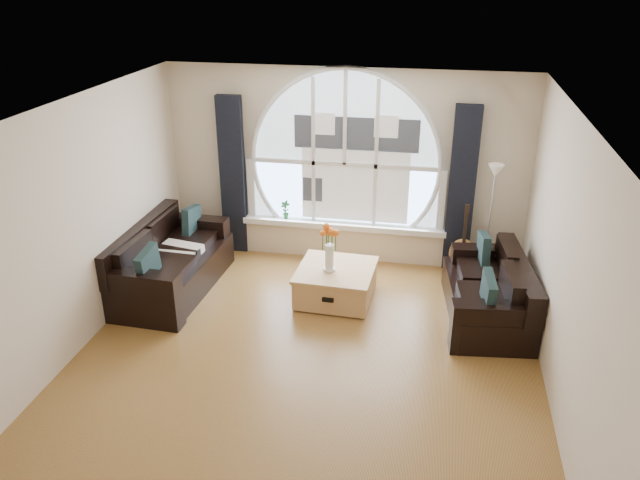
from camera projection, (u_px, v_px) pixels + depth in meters
The scene contains 21 objects.
ground at pixel (304, 362), 6.75m from camera, with size 5.00×5.50×0.01m, color brown.
ceiling at pixel (301, 114), 5.64m from camera, with size 5.00×5.50×0.01m, color silver.
wall_back at pixel (345, 167), 8.66m from camera, with size 5.00×0.01×2.70m, color beige.
wall_front at pixel (206, 440), 3.73m from camera, with size 5.00×0.01×2.70m, color beige.
wall_left at pixel (73, 230), 6.62m from camera, with size 0.01×5.50×2.70m, color beige.
wall_right at pixel (567, 270), 5.77m from camera, with size 0.01×5.50×2.70m, color beige.
attic_slope at pixel (550, 165), 5.41m from camera, with size 0.92×5.50×0.72m, color silver.
arched_window at pixel (345, 148), 8.52m from camera, with size 2.60×0.06×2.15m, color silver.
window_sill at pixel (343, 225), 8.91m from camera, with size 2.90×0.22×0.08m, color white.
window_frame at pixel (345, 148), 8.49m from camera, with size 2.76×0.08×2.15m, color white.
neighbor_house at pixel (356, 158), 8.53m from camera, with size 1.70×0.02×1.50m, color silver.
curtain_left at pixel (233, 176), 8.91m from camera, with size 0.35×0.12×2.30m, color black.
curtain_right at pixel (461, 190), 8.36m from camera, with size 0.35×0.12×2.30m, color black.
sofa_left at pixel (170, 262), 8.09m from camera, with size 0.99×1.97×0.88m, color black.
sofa_right at pixel (488, 288), 7.45m from camera, with size 0.86×1.73×0.77m, color black.
coffee_chest at pixel (336, 282), 7.93m from camera, with size 0.95×0.95×0.47m, color tan.
throw_blanket at pixel (175, 254), 8.06m from camera, with size 0.55×0.55×0.10m, color silver.
vase_flowers at pixel (329, 242), 7.65m from camera, with size 0.24×0.24×0.70m, color white.
floor_lamp at pixel (489, 223), 8.24m from camera, with size 0.24×0.24×1.60m, color #B2B2B2.
guitar at pixel (464, 238), 8.44m from camera, with size 0.36×0.24×1.06m, color #996327.
potted_plant at pixel (285, 210), 8.99m from camera, with size 0.14×0.10×0.27m, color #1E6023.
Camera 1 is at (1.22, -5.48, 3.98)m, focal length 35.09 mm.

